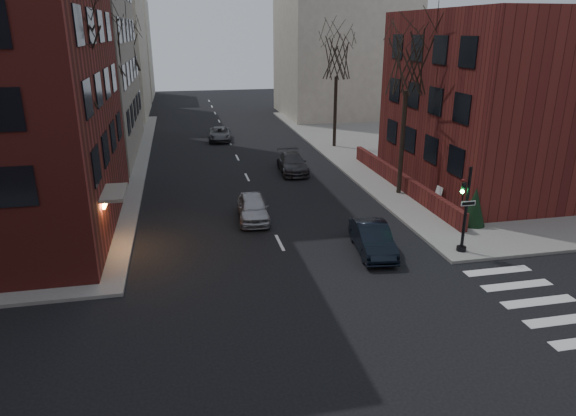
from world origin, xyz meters
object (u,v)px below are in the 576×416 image
object	(u,v)px
tree_right_b	(337,58)
streetlamp_far	(137,91)
traffic_signal	(464,215)
tree_left_a	(72,63)
tree_left_b	(105,45)
evergreen_shrub	(475,207)
sandwich_board	(441,194)
tree_right_a	(408,63)
tree_left_c	(125,51)
car_lane_silver	(253,208)
car_lane_far	(220,134)
parked_sedan	(372,239)
streetlamp_near	(116,127)
car_lane_gray	(292,163)

from	to	relation	value
tree_right_b	streetlamp_far	world-z (taller)	tree_right_b
traffic_signal	tree_right_b	size ratio (longest dim) A/B	0.44
tree_left_a	streetlamp_far	distance (m)	28.32
traffic_signal	tree_left_b	world-z (taller)	tree_left_b
evergreen_shrub	sandwich_board	bearing A→B (deg)	87.52
streetlamp_far	tree_right_a	bearing A→B (deg)	-54.69
streetlamp_far	evergreen_shrub	size ratio (longest dim) A/B	3.09
tree_right_b	tree_left_b	bearing A→B (deg)	-161.18
tree_left_c	car_lane_silver	bearing A→B (deg)	-71.94
tree_left_a	tree_right_a	xyz separation A→B (m)	(17.60, 4.00, -0.44)
car_lane_far	traffic_signal	bearing A→B (deg)	-68.20
traffic_signal	tree_right_b	world-z (taller)	tree_right_b
parked_sedan	car_lane_silver	world-z (taller)	car_lane_silver
tree_left_c	tree_left_a	bearing A→B (deg)	-90.00
traffic_signal	parked_sedan	size ratio (longest dim) A/B	0.96
tree_left_a	car_lane_far	world-z (taller)	tree_left_a
car_lane_silver	sandwich_board	distance (m)	11.26
traffic_signal	tree_left_a	distance (m)	18.66
sandwich_board	parked_sedan	bearing A→B (deg)	-145.53
streetlamp_far	tree_right_b	bearing A→B (deg)	-30.47
streetlamp_far	sandwich_board	distance (m)	32.45
tree_left_a	tree_right_b	size ratio (longest dim) A/B	1.12
tree_left_a	car_lane_silver	xyz separation A→B (m)	(8.00, 1.47, -7.78)
tree_left_c	parked_sedan	size ratio (longest dim) A/B	2.34
tree_right_b	streetlamp_near	bearing A→B (deg)	-149.53
tree_left_a	car_lane_gray	world-z (taller)	tree_left_a
parked_sedan	streetlamp_near	bearing A→B (deg)	142.23
streetlamp_far	streetlamp_near	bearing A→B (deg)	-90.00
car_lane_silver	tree_left_a	bearing A→B (deg)	-165.65
sandwich_board	streetlamp_near	bearing A→B (deg)	154.41
parked_sedan	tree_left_b	bearing A→B (deg)	135.41
car_lane_far	tree_right_b	bearing A→B (deg)	-23.85
streetlamp_far	car_lane_far	bearing A→B (deg)	-32.98
parked_sedan	car_lane_far	distance (m)	27.62
tree_left_c	car_lane_silver	distance (m)	26.82
tree_left_c	streetlamp_far	xyz separation A→B (m)	(0.60, 2.00, -3.79)
streetlamp_near	streetlamp_far	bearing A→B (deg)	90.00
parked_sedan	car_lane_silver	size ratio (longest dim) A/B	1.03
tree_right_a	evergreen_shrub	xyz separation A→B (m)	(1.50, -6.10, -6.86)
car_lane_silver	tree_right_a	bearing A→B (deg)	18.68
tree_right_a	streetlamp_near	world-z (taller)	tree_right_a
car_lane_far	sandwich_board	distance (m)	24.27
sandwich_board	evergreen_shrub	world-z (taller)	evergreen_shrub
streetlamp_near	tree_left_a	bearing A→B (deg)	-94.29
tree_left_a	tree_right_b	bearing A→B (deg)	45.64
streetlamp_near	car_lane_silver	xyz separation A→B (m)	(7.40, -6.53, -3.55)
parked_sedan	car_lane_gray	xyz separation A→B (m)	(-0.58, 14.71, -0.01)
streetlamp_near	parked_sedan	size ratio (longest dim) A/B	1.51
evergreen_shrub	streetlamp_near	bearing A→B (deg)	151.37
streetlamp_near	car_lane_far	xyz separation A→B (m)	(7.40, 15.20, -3.63)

